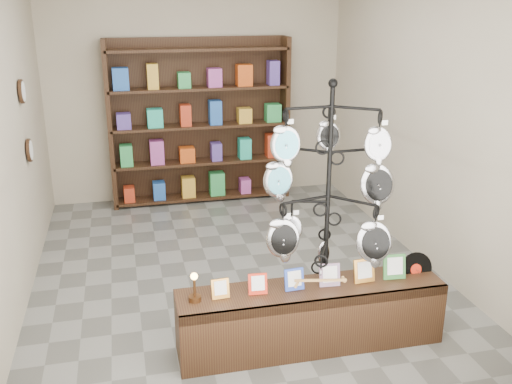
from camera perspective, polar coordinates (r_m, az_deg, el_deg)
ground at (r=5.97m, az=-2.10°, el=-7.80°), size 5.00×5.00×0.00m
room_envelope at (r=5.40m, az=-2.33°, el=10.04°), size 5.00×5.00×5.00m
display_tree at (r=4.41m, az=7.22°, el=-0.45°), size 1.13×1.11×2.13m
front_shelf at (r=4.68m, az=5.49°, el=-12.25°), size 2.13×0.46×0.75m
back_shelving at (r=7.78m, az=-5.61°, el=6.51°), size 2.42×0.36×2.20m
wall_clocks at (r=6.22m, az=-22.04°, el=6.57°), size 0.03×0.24×0.84m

